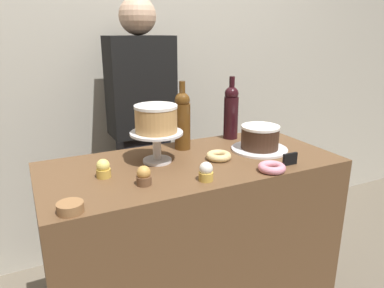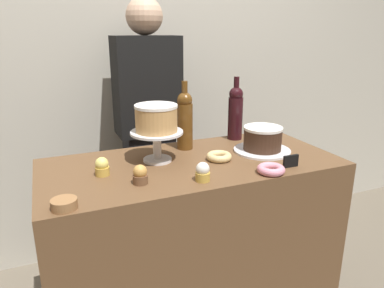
{
  "view_description": "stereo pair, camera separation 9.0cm",
  "coord_description": "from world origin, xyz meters",
  "px_view_note": "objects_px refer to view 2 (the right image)",
  "views": [
    {
      "loc": [
        -0.65,
        -1.33,
        1.43
      ],
      "look_at": [
        0.0,
        0.0,
        0.96
      ],
      "focal_mm": 33.74,
      "sensor_mm": 36.0,
      "label": 1
    },
    {
      "loc": [
        -0.57,
        -1.36,
        1.43
      ],
      "look_at": [
        0.0,
        0.0,
        0.96
      ],
      "focal_mm": 33.74,
      "sensor_mm": 36.0,
      "label": 2
    }
  ],
  "objects_px": {
    "wine_bottle_dark_red": "(235,112)",
    "price_sign_chalkboard": "(291,161)",
    "cookie_stack": "(64,204)",
    "cupcake_lemon": "(102,167)",
    "donut_pink": "(271,169)",
    "donut_glazed": "(219,156)",
    "cupcake_vanilla": "(203,172)",
    "barista_figure": "(149,135)",
    "cake_stand_pedestal": "(157,141)",
    "white_layer_cake": "(156,118)",
    "cupcake_caramel": "(140,175)",
    "chocolate_round_cake": "(262,138)",
    "wine_bottle_amber": "(185,119)"
  },
  "relations": [
    {
      "from": "cupcake_vanilla",
      "to": "cupcake_lemon",
      "type": "distance_m",
      "value": 0.4
    },
    {
      "from": "cake_stand_pedestal",
      "to": "white_layer_cake",
      "type": "bearing_deg",
      "value": 0.0
    },
    {
      "from": "donut_glazed",
      "to": "cupcake_vanilla",
      "type": "bearing_deg",
      "value": -131.49
    },
    {
      "from": "cookie_stack",
      "to": "barista_figure",
      "type": "bearing_deg",
      "value": 58.73
    },
    {
      "from": "cupcake_vanilla",
      "to": "cookie_stack",
      "type": "distance_m",
      "value": 0.5
    },
    {
      "from": "cake_stand_pedestal",
      "to": "cupcake_vanilla",
      "type": "xyz_separation_m",
      "value": [
        0.09,
        -0.27,
        -0.06
      ]
    },
    {
      "from": "barista_figure",
      "to": "price_sign_chalkboard",
      "type": "bearing_deg",
      "value": -66.08
    },
    {
      "from": "wine_bottle_dark_red",
      "to": "cookie_stack",
      "type": "bearing_deg",
      "value": -151.49
    },
    {
      "from": "wine_bottle_amber",
      "to": "donut_pink",
      "type": "relative_size",
      "value": 2.91
    },
    {
      "from": "chocolate_round_cake",
      "to": "wine_bottle_amber",
      "type": "relative_size",
      "value": 0.55
    },
    {
      "from": "chocolate_round_cake",
      "to": "price_sign_chalkboard",
      "type": "distance_m",
      "value": 0.23
    },
    {
      "from": "white_layer_cake",
      "to": "cupcake_lemon",
      "type": "xyz_separation_m",
      "value": [
        -0.25,
        -0.07,
        -0.16
      ]
    },
    {
      "from": "cake_stand_pedestal",
      "to": "price_sign_chalkboard",
      "type": "height_order",
      "value": "cake_stand_pedestal"
    },
    {
      "from": "cake_stand_pedestal",
      "to": "white_layer_cake",
      "type": "height_order",
      "value": "white_layer_cake"
    },
    {
      "from": "chocolate_round_cake",
      "to": "donut_glazed",
      "type": "distance_m",
      "value": 0.25
    },
    {
      "from": "donut_glazed",
      "to": "donut_pink",
      "type": "height_order",
      "value": "same"
    },
    {
      "from": "donut_pink",
      "to": "price_sign_chalkboard",
      "type": "height_order",
      "value": "price_sign_chalkboard"
    },
    {
      "from": "cake_stand_pedestal",
      "to": "barista_figure",
      "type": "height_order",
      "value": "barista_figure"
    },
    {
      "from": "wine_bottle_dark_red",
      "to": "price_sign_chalkboard",
      "type": "xyz_separation_m",
      "value": [
        0.01,
        -0.45,
        -0.12
      ]
    },
    {
      "from": "cookie_stack",
      "to": "barista_figure",
      "type": "distance_m",
      "value": 1.02
    },
    {
      "from": "donut_glazed",
      "to": "cupcake_lemon",
      "type": "bearing_deg",
      "value": 177.79
    },
    {
      "from": "white_layer_cake",
      "to": "wine_bottle_amber",
      "type": "height_order",
      "value": "wine_bottle_amber"
    },
    {
      "from": "barista_figure",
      "to": "cake_stand_pedestal",
      "type": "bearing_deg",
      "value": -102.01
    },
    {
      "from": "cupcake_lemon",
      "to": "donut_pink",
      "type": "xyz_separation_m",
      "value": [
        0.63,
        -0.24,
        -0.02
      ]
    },
    {
      "from": "barista_figure",
      "to": "chocolate_round_cake",
      "type": "bearing_deg",
      "value": -58.73
    },
    {
      "from": "donut_glazed",
      "to": "barista_figure",
      "type": "distance_m",
      "value": 0.67
    },
    {
      "from": "cupcake_caramel",
      "to": "barista_figure",
      "type": "xyz_separation_m",
      "value": [
        0.25,
        0.77,
        -0.08
      ]
    },
    {
      "from": "cookie_stack",
      "to": "donut_glazed",
      "type": "bearing_deg",
      "value": 18.29
    },
    {
      "from": "white_layer_cake",
      "to": "barista_figure",
      "type": "distance_m",
      "value": 0.62
    },
    {
      "from": "chocolate_round_cake",
      "to": "cookie_stack",
      "type": "distance_m",
      "value": 0.94
    },
    {
      "from": "cake_stand_pedestal",
      "to": "barista_figure",
      "type": "xyz_separation_m",
      "value": [
        0.12,
        0.56,
        -0.13
      ]
    },
    {
      "from": "cupcake_lemon",
      "to": "price_sign_chalkboard",
      "type": "distance_m",
      "value": 0.77
    },
    {
      "from": "white_layer_cake",
      "to": "cookie_stack",
      "type": "distance_m",
      "value": 0.54
    },
    {
      "from": "wine_bottle_dark_red",
      "to": "chocolate_round_cake",
      "type": "bearing_deg",
      "value": -85.84
    },
    {
      "from": "cupcake_lemon",
      "to": "cookie_stack",
      "type": "xyz_separation_m",
      "value": [
        -0.16,
        -0.24,
        -0.02
      ]
    },
    {
      "from": "cupcake_lemon",
      "to": "cookie_stack",
      "type": "distance_m",
      "value": 0.29
    },
    {
      "from": "white_layer_cake",
      "to": "donut_pink",
      "type": "bearing_deg",
      "value": -39.37
    },
    {
      "from": "cupcake_vanilla",
      "to": "cupcake_caramel",
      "type": "xyz_separation_m",
      "value": [
        -0.22,
        0.07,
        0.0
      ]
    },
    {
      "from": "cupcake_caramel",
      "to": "chocolate_round_cake",
      "type": "bearing_deg",
      "value": 13.23
    },
    {
      "from": "white_layer_cake",
      "to": "wine_bottle_dark_red",
      "type": "xyz_separation_m",
      "value": [
        0.48,
        0.17,
        -0.05
      ]
    },
    {
      "from": "donut_glazed",
      "to": "cupcake_caramel",
      "type": "bearing_deg",
      "value": -163.06
    },
    {
      "from": "wine_bottle_dark_red",
      "to": "donut_glazed",
      "type": "xyz_separation_m",
      "value": [
        -0.22,
        -0.26,
        -0.13
      ]
    },
    {
      "from": "cupcake_vanilla",
      "to": "donut_pink",
      "type": "distance_m",
      "value": 0.29
    },
    {
      "from": "cupcake_vanilla",
      "to": "donut_pink",
      "type": "relative_size",
      "value": 0.66
    },
    {
      "from": "cupcake_lemon",
      "to": "barista_figure",
      "type": "height_order",
      "value": "barista_figure"
    },
    {
      "from": "cookie_stack",
      "to": "price_sign_chalkboard",
      "type": "relative_size",
      "value": 1.2
    },
    {
      "from": "cupcake_caramel",
      "to": "cupcake_vanilla",
      "type": "bearing_deg",
      "value": -16.13
    },
    {
      "from": "white_layer_cake",
      "to": "cupcake_lemon",
      "type": "relative_size",
      "value": 2.44
    },
    {
      "from": "wine_bottle_dark_red",
      "to": "price_sign_chalkboard",
      "type": "bearing_deg",
      "value": -88.26
    },
    {
      "from": "wine_bottle_amber",
      "to": "wine_bottle_dark_red",
      "type": "xyz_separation_m",
      "value": [
        0.3,
        0.05,
        0.0
      ]
    }
  ]
}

